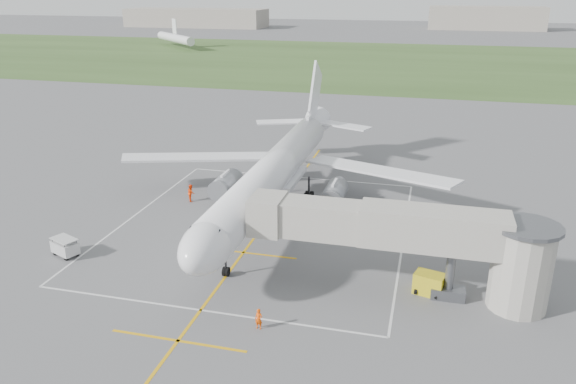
% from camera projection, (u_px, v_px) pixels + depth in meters
% --- Properties ---
extents(ground, '(700.00, 700.00, 0.00)m').
position_uv_depth(ground, '(273.00, 212.00, 60.35)').
color(ground, '#525254').
rests_on(ground, ground).
extents(grass_strip, '(700.00, 120.00, 0.02)m').
position_uv_depth(grass_strip, '(385.00, 62.00, 178.39)').
color(grass_strip, '#324B20').
rests_on(grass_strip, ground).
extents(apron_markings, '(28.20, 60.00, 0.01)m').
position_uv_depth(apron_markings, '(257.00, 234.00, 55.07)').
color(apron_markings, '#DB9D0C').
rests_on(apron_markings, ground).
extents(airliner, '(38.93, 46.75, 13.52)m').
position_uv_depth(airliner, '(275.00, 171.00, 59.51)').
color(airliner, white).
rests_on(airliner, ground).
extents(jet_bridge, '(23.40, 5.00, 7.20)m').
position_uv_depth(jet_bridge, '(422.00, 240.00, 42.76)').
color(jet_bridge, gray).
rests_on(jet_bridge, ground).
extents(gpu_unit, '(2.60, 2.11, 1.71)m').
position_uv_depth(gpu_unit, '(429.00, 284.00, 44.22)').
color(gpu_unit, gold).
rests_on(gpu_unit, ground).
extents(baggage_cart, '(2.80, 2.28, 1.69)m').
position_uv_depth(baggage_cart, '(65.00, 247.00, 50.41)').
color(baggage_cart, '#BEBEBE').
rests_on(baggage_cart, ground).
extents(ramp_worker_nose, '(0.61, 0.45, 1.56)m').
position_uv_depth(ramp_worker_nose, '(259.00, 319.00, 39.68)').
color(ramp_worker_nose, '#EF4C07').
rests_on(ramp_worker_nose, ground).
extents(ramp_worker_wing, '(1.12, 1.20, 1.96)m').
position_uv_depth(ramp_worker_wing, '(191.00, 193.00, 63.16)').
color(ramp_worker_wing, '#FF4008').
rests_on(ramp_worker_wing, ground).
extents(distant_hangars, '(345.00, 49.00, 12.00)m').
position_uv_depth(distant_hangars, '(379.00, 20.00, 303.13)').
color(distant_hangars, gray).
rests_on(distant_hangars, ground).
extents(distant_aircraft, '(190.89, 59.46, 8.85)m').
position_uv_depth(distant_aircraft, '(400.00, 39.00, 211.47)').
color(distant_aircraft, white).
rests_on(distant_aircraft, ground).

